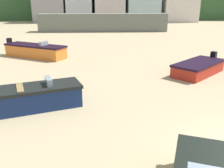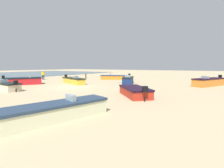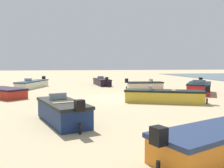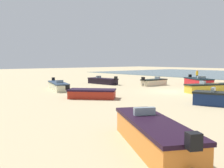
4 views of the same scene
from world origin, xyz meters
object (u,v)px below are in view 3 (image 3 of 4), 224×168
Objects in this scene: boat_black_1 at (102,82)px; boat_cream_5 at (33,84)px; boat_navy_6 at (62,111)px; boat_yellow_7 at (164,96)px; boat_red_4 at (5,93)px; boat_red_0 at (199,88)px; boat_cream_2 at (145,85)px.

boat_cream_5 reaches higher than boat_black_1.
boat_yellow_7 is (4.25, -6.18, -0.05)m from boat_navy_6.
boat_navy_6 is at bearing 145.58° from boat_yellow_7.
boat_cream_5 is at bearing -139.98° from boat_red_4.
boat_navy_6 reaches higher than boat_red_4.
boat_navy_6 is (-8.26, -4.44, 0.10)m from boat_red_4.
boat_red_0 is 1.11× the size of boat_navy_6.
boat_black_1 is at bearing -144.12° from boat_cream_2.
boat_red_0 is 6.18m from boat_yellow_7.
boat_black_1 is 1.27× the size of boat_cream_2.
boat_red_4 is at bearing -138.02° from boat_black_1.
boat_yellow_7 is at bearing -5.09° from boat_cream_2.
boat_cream_2 is (-5.45, -3.48, 0.01)m from boat_black_1.
boat_red_4 is at bearing 90.41° from boat_yellow_7.
boat_black_1 is 7.69m from boat_cream_5.
boat_navy_6 is at bearing 75.37° from boat_red_4.
boat_cream_5 is at bearing -170.07° from boat_black_1.
boat_cream_2 is 0.92× the size of boat_navy_6.
boat_cream_2 is 12.32m from boat_red_4.
boat_red_4 is 0.69× the size of boat_cream_5.
boat_cream_5 is at bearing 83.35° from boat_navy_6.
boat_cream_2 is at bearing -13.62° from boat_red_0.
boat_red_4 is at bearing 98.51° from boat_navy_6.
boat_red_4 is (-3.68, 11.76, -0.03)m from boat_cream_2.
boat_black_1 is 0.85× the size of boat_cream_5.
boat_yellow_7 is at bearing -85.74° from boat_black_1.
boat_yellow_7 is at bearing 116.43° from boat_red_4.
boat_red_0 is 15.32m from boat_red_4.
boat_cream_2 is 11.39m from boat_cream_5.
boat_black_1 is 1.17× the size of boat_navy_6.
boat_cream_2 is at bearing 38.74° from boat_navy_6.
boat_navy_6 is at bearing 69.56° from boat_red_0.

